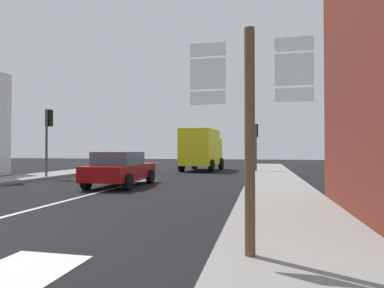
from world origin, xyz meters
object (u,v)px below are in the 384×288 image
at_px(route_sign_post, 250,123).
at_px(traffic_light_near_left, 48,128).
at_px(sedan_far, 120,168).
at_px(traffic_light_far_right, 256,137).
at_px(delivery_truck, 202,149).

relative_size(route_sign_post, traffic_light_near_left, 0.86).
bearing_deg(sedan_far, traffic_light_near_left, 154.37).
bearing_deg(traffic_light_far_right, route_sign_post, -89.29).
height_order(delivery_truck, route_sign_post, route_sign_post).
height_order(sedan_far, route_sign_post, route_sign_post).
xyz_separation_m(sedan_far, route_sign_post, (5.75, -8.50, 1.15)).
height_order(route_sign_post, traffic_light_far_right, traffic_light_far_right).
bearing_deg(delivery_truck, route_sign_post, -77.72).
xyz_separation_m(traffic_light_near_left, traffic_light_far_right, (10.89, 7.09, -0.30)).
relative_size(sedan_far, traffic_light_near_left, 1.13).
distance_m(sedan_far, route_sign_post, 10.33).
bearing_deg(sedan_far, route_sign_post, -55.90).
bearing_deg(traffic_light_near_left, delivery_truck, 50.92).
xyz_separation_m(delivery_truck, route_sign_post, (4.25, -19.52, 0.26)).
bearing_deg(traffic_light_near_left, route_sign_post, -44.88).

